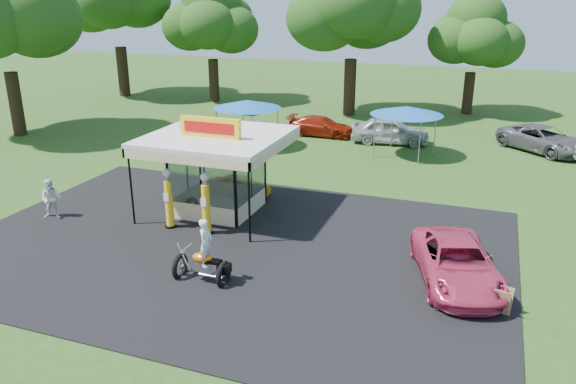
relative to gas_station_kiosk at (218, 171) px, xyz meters
The scene contains 21 objects.
ground 5.67m from the gas_station_kiosk, 68.18° to the right, with size 120.00×120.00×0.00m, color #284A17.
asphalt_apron 4.01m from the gas_station_kiosk, 56.26° to the right, with size 20.00×14.00×0.04m, color black.
gas_station_kiosk is the anchor object (origin of this frame).
gas_pump_left 2.60m from the gas_station_kiosk, 113.61° to the right, with size 0.46×0.46×2.46m.
gas_pump_right 2.53m from the gas_station_kiosk, 74.49° to the right, with size 0.47×0.47×2.51m.
motorcycle 6.30m from the gas_station_kiosk, 67.47° to the right, with size 1.89×0.89×2.26m.
spare_tires 1.85m from the gas_station_kiosk, 145.93° to the right, with size 0.82×0.49×0.70m.
a_frame_sign 12.40m from the gas_station_kiosk, 21.83° to the right, with size 0.51×0.54×0.84m.
kiosk_car 2.56m from the gas_station_kiosk, 90.00° to the left, with size 1.13×2.82×0.96m, color yellow.
pink_sedan 10.51m from the gas_station_kiosk, 16.81° to the right, with size 2.30×4.98×1.38m, color #D0385F.
spectator_west 6.94m from the gas_station_kiosk, 153.36° to the right, with size 0.82×0.64×1.68m, color white.
bg_car_b 14.46m from the gas_station_kiosk, 89.38° to the left, with size 1.78×4.38×1.27m, color maroon.
bg_car_c 14.81m from the gas_station_kiosk, 71.32° to the left, with size 1.91×4.75×1.62m, color #B2B1B6.
bg_car_d 20.35m from the gas_station_kiosk, 48.25° to the left, with size 2.49×5.39×1.50m, color #58585A.
tent_west 10.77m from the gas_station_kiosk, 107.46° to the left, with size 4.07×4.07×2.85m.
tent_east 13.03m from the gas_station_kiosk, 62.44° to the left, with size 4.09×4.09×2.86m.
oak_far_a 31.58m from the gas_station_kiosk, 132.71° to the left, with size 10.23×10.23×12.12m.
oak_far_b 26.50m from the gas_station_kiosk, 117.62° to the left, with size 8.27×8.27×9.86m.
oak_far_c 22.41m from the gas_station_kiosk, 89.52° to the left, with size 10.07×10.07×11.87m.
oak_far_d 26.88m from the gas_station_kiosk, 71.00° to the left, with size 7.35×7.35×8.75m.
oak_near 20.96m from the gas_station_kiosk, 157.18° to the left, with size 10.51×10.51×12.10m.
Camera 1 is at (8.49, -15.08, 8.86)m, focal length 35.00 mm.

